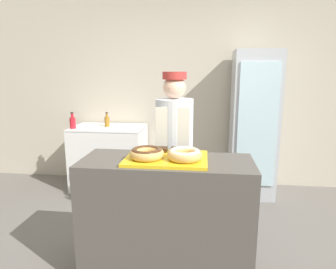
{
  "coord_description": "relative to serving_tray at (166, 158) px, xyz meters",
  "views": [
    {
      "loc": [
        0.28,
        -2.2,
        1.64
      ],
      "look_at": [
        0.0,
        0.1,
        1.14
      ],
      "focal_mm": 32.0,
      "sensor_mm": 36.0,
      "label": 1
    }
  ],
  "objects": [
    {
      "name": "bottle_amber",
      "position": [
        -1.06,
        1.77,
        -0.02
      ],
      "size": [
        0.07,
        0.07,
        0.2
      ],
      "color": "#99661E",
      "rests_on": "chest_freezer"
    },
    {
      "name": "baker_person",
      "position": [
        0.0,
        0.59,
        -0.12
      ],
      "size": [
        0.36,
        0.36,
        1.63
      ],
      "color": "#4C4C51",
      "rests_on": "ground_plane"
    },
    {
      "name": "brownie_back_right",
      "position": [
        0.06,
        0.16,
        0.03
      ],
      "size": [
        0.1,
        0.1,
        0.03
      ],
      "color": "#382111",
      "rests_on": "serving_tray"
    },
    {
      "name": "bottle_red",
      "position": [
        -1.47,
        1.57,
        -0.02
      ],
      "size": [
        0.08,
        0.08,
        0.22
      ],
      "color": "red",
      "rests_on": "chest_freezer"
    },
    {
      "name": "donut_chocolate_glaze",
      "position": [
        -0.14,
        -0.05,
        0.06
      ],
      "size": [
        0.26,
        0.26,
        0.08
      ],
      "color": "tan",
      "rests_on": "serving_tray"
    },
    {
      "name": "chest_freezer",
      "position": [
        -1.04,
        1.75,
        -0.53
      ],
      "size": [
        0.99,
        0.65,
        0.88
      ],
      "color": "white",
      "rests_on": "ground_plane"
    },
    {
      "name": "brownie_back_left",
      "position": [
        -0.06,
        0.16,
        0.03
      ],
      "size": [
        0.1,
        0.1,
        0.03
      ],
      "color": "#382111",
      "rests_on": "serving_tray"
    },
    {
      "name": "wall_back",
      "position": [
        0.0,
        2.13,
        0.37
      ],
      "size": [
        8.0,
        0.06,
        2.7
      ],
      "color": "#BCB29E",
      "rests_on": "ground_plane"
    },
    {
      "name": "display_counter",
      "position": [
        0.0,
        0.0,
        -0.49
      ],
      "size": [
        1.33,
        0.53,
        0.96
      ],
      "color": "#4C4742",
      "rests_on": "ground_plane"
    },
    {
      "name": "donut_light_glaze",
      "position": [
        0.14,
        -0.05,
        0.06
      ],
      "size": [
        0.26,
        0.26,
        0.08
      ],
      "color": "tan",
      "rests_on": "serving_tray"
    },
    {
      "name": "beverage_fridge",
      "position": [
        0.92,
        1.74,
        -0.03
      ],
      "size": [
        0.57,
        0.58,
        1.89
      ],
      "color": "#ADB2B7",
      "rests_on": "ground_plane"
    },
    {
      "name": "serving_tray",
      "position": [
        0.0,
        0.0,
        0.0
      ],
      "size": [
        0.63,
        0.46,
        0.02
      ],
      "color": "yellow",
      "rests_on": "display_counter"
    }
  ]
}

